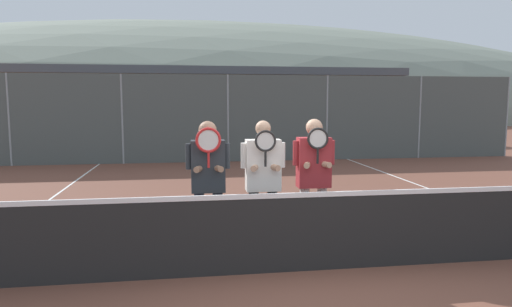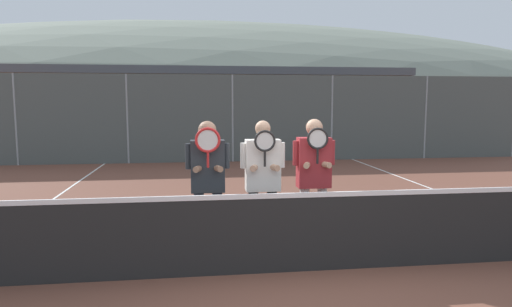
{
  "view_description": "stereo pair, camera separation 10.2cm",
  "coord_description": "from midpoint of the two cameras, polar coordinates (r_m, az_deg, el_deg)",
  "views": [
    {
      "loc": [
        -1.31,
        -5.02,
        1.98
      ],
      "look_at": [
        -0.41,
        0.96,
        1.29
      ],
      "focal_mm": 32.0,
      "sensor_mm": 36.0,
      "label": 1
    },
    {
      "loc": [
        -1.21,
        -5.03,
        1.98
      ],
      "look_at": [
        -0.41,
        0.96,
        1.29
      ],
      "focal_mm": 32.0,
      "sensor_mm": 36.0,
      "label": 2
    }
  ],
  "objects": [
    {
      "name": "hill_distant",
      "position": [
        62.02,
        -6.43,
        4.71
      ],
      "size": [
        116.34,
        64.64,
        22.62
      ],
      "color": "gray",
      "rests_on": "ground_plane"
    },
    {
      "name": "car_right_of_center",
      "position": [
        19.45,
        17.92,
        3.11
      ],
      "size": [
        4.18,
        2.02,
        1.8
      ],
      "color": "#B2B7BC",
      "rests_on": "ground_plane"
    },
    {
      "name": "tennis_net",
      "position": [
        5.39,
        6.3,
        -9.61
      ],
      "size": [
        11.01,
        0.09,
        1.04
      ],
      "color": "gray",
      "rests_on": "ground_plane"
    },
    {
      "name": "car_left_of_center",
      "position": [
        17.38,
        -10.44,
        2.78
      ],
      "size": [
        4.24,
        2.0,
        1.68
      ],
      "color": "silver",
      "rests_on": "ground_plane"
    },
    {
      "name": "car_center",
      "position": [
        17.95,
        4.53,
        3.08
      ],
      "size": [
        4.07,
        2.08,
        1.75
      ],
      "color": "black",
      "rests_on": "ground_plane"
    },
    {
      "name": "court_line_left_sideline",
      "position": [
        8.74,
        -26.51,
        -7.22
      ],
      "size": [
        0.05,
        16.0,
        0.01
      ],
      "primitive_type": "cube",
      "color": "white",
      "rests_on": "ground_plane"
    },
    {
      "name": "player_center_left",
      "position": [
        5.88,
        1.35,
        -2.88
      ],
      "size": [
        0.58,
        0.34,
        1.74
      ],
      "color": "black",
      "rests_on": "ground_plane"
    },
    {
      "name": "clubhouse_building",
      "position": [
        23.66,
        -6.49,
        6.1
      ],
      "size": [
        20.17,
        5.5,
        3.57
      ],
      "color": "tan",
      "rests_on": "ground_plane"
    },
    {
      "name": "player_center_right",
      "position": [
        6.12,
        7.71,
        -2.35
      ],
      "size": [
        0.57,
        0.34,
        1.75
      ],
      "color": "white",
      "rests_on": "ground_plane"
    },
    {
      "name": "court_line_right_sideline",
      "position": [
        9.85,
        25.69,
        -5.68
      ],
      "size": [
        0.05,
        16.0,
        0.01
      ],
      "primitive_type": "cube",
      "color": "white",
      "rests_on": "ground_plane"
    },
    {
      "name": "fence_back",
      "position": [
        14.95,
        -2.75,
        4.4
      ],
      "size": [
        20.15,
        0.06,
        2.83
      ],
      "color": "gray",
      "rests_on": "ground_plane"
    },
    {
      "name": "player_leftmost",
      "position": [
        5.83,
        -5.55,
        -2.76
      ],
      "size": [
        0.56,
        0.34,
        1.74
      ],
      "color": "#232838",
      "rests_on": "ground_plane"
    },
    {
      "name": "ground_plane",
      "position": [
        5.55,
        6.24,
        -14.42
      ],
      "size": [
        120.0,
        120.0,
        0.0
      ],
      "primitive_type": "plane",
      "color": "brown"
    },
    {
      "name": "car_far_left",
      "position": [
        18.3,
        -25.07,
        2.73
      ],
      "size": [
        4.07,
        1.91,
        1.89
      ],
      "color": "#B2B7BC",
      "rests_on": "ground_plane"
    }
  ]
}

